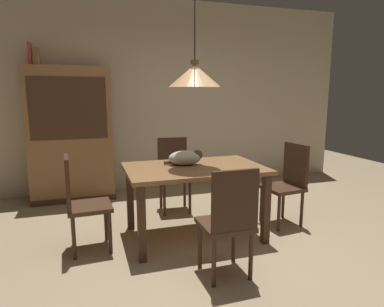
# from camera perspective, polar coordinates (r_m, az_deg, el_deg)

# --- Properties ---
(ground) EXTENTS (10.00, 10.00, 0.00)m
(ground) POSITION_cam_1_polar(r_m,az_deg,el_deg) (3.19, 5.00, -17.68)
(ground) COLOR tan
(back_wall) EXTENTS (6.40, 0.10, 2.90)m
(back_wall) POSITION_cam_1_polar(r_m,az_deg,el_deg) (5.36, -5.90, 9.72)
(back_wall) COLOR beige
(back_wall) RESTS_ON ground
(dining_table) EXTENTS (1.40, 0.90, 0.75)m
(dining_table) POSITION_cam_1_polar(r_m,az_deg,el_deg) (3.46, 0.43, -3.87)
(dining_table) COLOR olive
(dining_table) RESTS_ON ground
(chair_right_side) EXTENTS (0.44, 0.44, 0.93)m
(chair_right_side) POSITION_cam_1_polar(r_m,az_deg,el_deg) (3.99, 16.02, -4.41)
(chair_right_side) COLOR #472D1E
(chair_right_side) RESTS_ON ground
(chair_near_front) EXTENTS (0.40, 0.40, 0.93)m
(chair_near_front) POSITION_cam_1_polar(r_m,az_deg,el_deg) (2.72, 6.34, -10.96)
(chair_near_front) COLOR #472D1E
(chair_near_front) RESTS_ON ground
(chair_far_back) EXTENTS (0.43, 0.43, 0.93)m
(chair_far_back) POSITION_cam_1_polar(r_m,az_deg,el_deg) (4.31, -3.13, -2.93)
(chair_far_back) COLOR #472D1E
(chair_far_back) RESTS_ON ground
(chair_left_side) EXTENTS (0.42, 0.42, 0.93)m
(chair_left_side) POSITION_cam_1_polar(r_m,az_deg,el_deg) (3.33, -18.48, -7.43)
(chair_left_side) COLOR #472D1E
(chair_left_side) RESTS_ON ground
(cat_sleeping) EXTENTS (0.40, 0.30, 0.16)m
(cat_sleeping) POSITION_cam_1_polar(r_m,az_deg,el_deg) (3.51, -1.06, -0.71)
(cat_sleeping) COLOR beige
(cat_sleeping) RESTS_ON dining_table
(pendant_lamp) EXTENTS (0.52, 0.52, 1.30)m
(pendant_lamp) POSITION_cam_1_polar(r_m,az_deg,el_deg) (3.36, 0.46, 13.15)
(pendant_lamp) COLOR #E0A86B
(hutch_bookcase) EXTENTS (1.12, 0.45, 1.85)m
(hutch_bookcase) POSITION_cam_1_polar(r_m,az_deg,el_deg) (4.95, -19.91, 2.63)
(hutch_bookcase) COLOR olive
(hutch_bookcase) RESTS_ON ground
(book_red_tall) EXTENTS (0.04, 0.22, 0.28)m
(book_red_tall) POSITION_cam_1_polar(r_m,az_deg,el_deg) (4.98, -25.82, 14.98)
(book_red_tall) COLOR #B73833
(book_red_tall) RESTS_ON hutch_bookcase
(book_brown_thick) EXTENTS (0.06, 0.24, 0.22)m
(book_brown_thick) POSITION_cam_1_polar(r_m,az_deg,el_deg) (4.97, -25.01, 14.70)
(book_brown_thick) COLOR brown
(book_brown_thick) RESTS_ON hutch_bookcase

